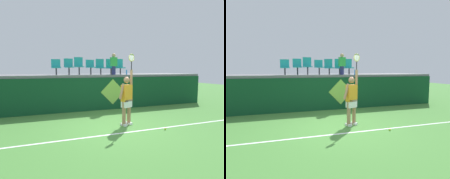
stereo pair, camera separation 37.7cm
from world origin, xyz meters
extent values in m
plane|color=#478438|center=(0.00, 0.00, 0.00)|extent=(40.00, 40.00, 0.00)
cube|color=#0F4223|center=(0.00, 2.95, 0.80)|extent=(12.86, 0.20, 1.61)
cube|color=slate|center=(0.00, 4.41, 1.67)|extent=(12.86, 3.02, 0.12)
cube|color=white|center=(0.00, -0.66, 0.00)|extent=(11.58, 0.08, 0.01)
cube|color=white|center=(0.29, 0.05, 0.04)|extent=(0.21, 0.29, 0.08)
cube|color=white|center=(0.53, 0.14, 0.04)|extent=(0.21, 0.29, 0.08)
cylinder|color=#A87A56|center=(0.29, 0.05, 0.44)|extent=(0.13, 0.13, 0.87)
cylinder|color=#A87A56|center=(0.53, 0.14, 0.44)|extent=(0.13, 0.13, 0.87)
cube|color=white|center=(0.41, 0.10, 0.79)|extent=(0.42, 0.34, 0.28)
cube|color=orange|center=(0.41, 0.10, 1.17)|extent=(0.43, 0.34, 0.59)
sphere|color=#A87A56|center=(0.41, 0.10, 1.63)|extent=(0.22, 0.22, 0.22)
cylinder|color=#A87A56|center=(0.18, 0.01, 1.24)|extent=(0.27, 0.18, 0.55)
cylinder|color=#A87A56|center=(0.63, 0.18, 1.70)|extent=(0.09, 0.09, 0.58)
cylinder|color=black|center=(0.63, 0.18, 2.14)|extent=(0.03, 0.03, 0.30)
torus|color=gold|center=(0.63, 0.18, 2.42)|extent=(0.27, 0.12, 0.28)
ellipsoid|color=silver|center=(0.63, 0.18, 2.42)|extent=(0.23, 0.10, 0.24)
sphere|color=#D1E533|center=(1.39, -0.87, 0.03)|extent=(0.07, 0.07, 0.07)
cylinder|color=#338CE5|center=(1.81, 3.12, 1.86)|extent=(0.07, 0.07, 0.26)
cylinder|color=#38383D|center=(-1.71, 3.68, 1.90)|extent=(0.07, 0.07, 0.33)
cube|color=teal|center=(-1.71, 3.68, 2.09)|extent=(0.44, 0.42, 0.05)
cube|color=teal|center=(-1.71, 3.87, 2.31)|extent=(0.44, 0.04, 0.39)
cylinder|color=#38383D|center=(-1.09, 3.68, 1.91)|extent=(0.07, 0.07, 0.36)
cube|color=teal|center=(-1.09, 3.68, 2.12)|extent=(0.44, 0.42, 0.05)
cube|color=teal|center=(-1.09, 3.87, 2.35)|extent=(0.44, 0.04, 0.41)
cylinder|color=#38383D|center=(-0.58, 3.68, 1.92)|extent=(0.07, 0.07, 0.38)
cube|color=teal|center=(-0.58, 3.68, 2.13)|extent=(0.44, 0.42, 0.05)
cube|color=teal|center=(-0.58, 3.87, 2.39)|extent=(0.44, 0.04, 0.47)
cylinder|color=#38383D|center=(0.02, 3.68, 1.91)|extent=(0.07, 0.07, 0.36)
cube|color=teal|center=(0.02, 3.68, 2.11)|extent=(0.44, 0.42, 0.05)
cube|color=teal|center=(0.02, 3.87, 2.32)|extent=(0.44, 0.04, 0.37)
cylinder|color=#38383D|center=(0.57, 3.68, 1.89)|extent=(0.07, 0.07, 0.32)
cube|color=teal|center=(0.57, 3.68, 2.08)|extent=(0.44, 0.42, 0.05)
cube|color=teal|center=(0.57, 3.87, 2.33)|extent=(0.44, 0.04, 0.45)
cylinder|color=#38383D|center=(1.15, 3.68, 1.89)|extent=(0.07, 0.07, 0.32)
cube|color=teal|center=(1.15, 3.68, 2.07)|extent=(0.44, 0.42, 0.05)
cube|color=teal|center=(1.15, 3.87, 2.34)|extent=(0.44, 0.04, 0.47)
cylinder|color=#38383D|center=(1.69, 3.68, 1.90)|extent=(0.07, 0.07, 0.33)
cube|color=teal|center=(1.69, 3.68, 2.09)|extent=(0.44, 0.42, 0.05)
cube|color=teal|center=(1.69, 3.87, 2.35)|extent=(0.44, 0.04, 0.47)
cylinder|color=navy|center=(1.15, 3.29, 1.95)|extent=(0.20, 0.20, 0.44)
cube|color=green|center=(1.15, 3.29, 2.40)|extent=(0.34, 0.20, 0.46)
sphere|color=#DBAD84|center=(1.15, 3.29, 2.73)|extent=(0.20, 0.20, 0.20)
cube|color=#0F4223|center=(0.93, 2.85, 0.00)|extent=(0.90, 0.01, 0.00)
plane|color=#8CC64C|center=(0.93, 2.84, 0.89)|extent=(1.27, 0.00, 1.27)
camera|label=1|loc=(-2.45, -6.03, 2.01)|focal=30.63mm
camera|label=2|loc=(-2.10, -6.15, 2.01)|focal=30.63mm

